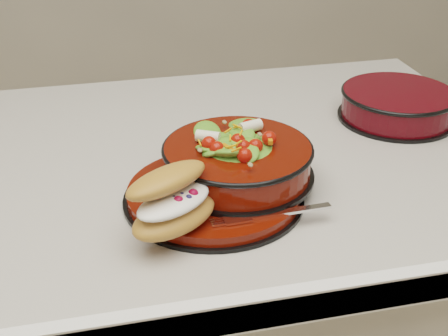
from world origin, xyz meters
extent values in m
cube|color=#B6B2A7|center=(0.00, 0.00, 0.88)|extent=(1.24, 0.74, 0.04)
cube|color=white|center=(0.00, -0.36, 0.88)|extent=(1.24, 0.02, 0.05)
cylinder|color=black|center=(0.07, -0.14, 0.90)|extent=(0.26, 0.26, 0.01)
cylinder|color=#5A0C03|center=(0.07, -0.14, 0.91)|extent=(0.25, 0.25, 0.01)
torus|color=black|center=(0.08, -0.15, 0.92)|extent=(0.14, 0.14, 0.01)
cylinder|color=black|center=(0.11, -0.12, 0.92)|extent=(0.23, 0.23, 0.01)
cylinder|color=#5A0C03|center=(0.11, -0.12, 0.95)|extent=(0.21, 0.21, 0.04)
torus|color=black|center=(0.11, -0.12, 0.97)|extent=(0.22, 0.22, 0.01)
ellipsoid|color=#3A7320|center=(0.11, -0.12, 0.96)|extent=(0.18, 0.18, 0.07)
sphere|color=red|center=(0.16, -0.12, 1.00)|extent=(0.02, 0.02, 0.02)
sphere|color=red|center=(0.15, -0.09, 1.00)|extent=(0.02, 0.02, 0.02)
sphere|color=red|center=(0.11, -0.07, 1.00)|extent=(0.02, 0.02, 0.02)
sphere|color=red|center=(0.08, -0.09, 1.00)|extent=(0.02, 0.02, 0.02)
sphere|color=red|center=(0.07, -0.12, 1.00)|extent=(0.02, 0.02, 0.02)
sphere|color=red|center=(0.08, -0.15, 1.00)|extent=(0.02, 0.02, 0.02)
sphere|color=red|center=(0.11, -0.16, 1.00)|extent=(0.02, 0.02, 0.02)
sphere|color=red|center=(0.15, -0.15, 1.00)|extent=(0.02, 0.02, 0.02)
cylinder|color=silver|center=(0.14, -0.08, 1.00)|extent=(0.03, 0.04, 0.02)
cylinder|color=silver|center=(0.08, -0.10, 1.00)|extent=(0.04, 0.03, 0.02)
cube|color=orange|center=(0.10, -0.15, 1.00)|extent=(0.03, 0.03, 0.01)
cube|color=orange|center=(0.16, -0.13, 1.00)|extent=(0.03, 0.02, 0.01)
ellipsoid|color=#C07F3A|center=(0.00, -0.23, 0.94)|extent=(0.15, 0.13, 0.04)
ellipsoid|color=white|center=(0.00, -0.23, 0.96)|extent=(0.12, 0.11, 0.02)
ellipsoid|color=#C07F3A|center=(0.00, -0.21, 0.98)|extent=(0.14, 0.12, 0.03)
sphere|color=#AC0C29|center=(-0.02, -0.23, 0.97)|extent=(0.01, 0.01, 0.01)
sphere|color=#AC0C29|center=(0.01, -0.24, 0.97)|extent=(0.01, 0.01, 0.01)
sphere|color=#AC0C29|center=(0.03, -0.22, 0.97)|extent=(0.01, 0.01, 0.01)
sphere|color=#AC0C29|center=(-0.01, -0.22, 0.97)|extent=(0.01, 0.01, 0.01)
sphere|color=#191947|center=(0.00, -0.22, 0.97)|extent=(0.01, 0.01, 0.01)
sphere|color=#191947|center=(0.02, -0.23, 0.97)|extent=(0.01, 0.01, 0.01)
sphere|color=#191947|center=(0.00, -0.23, 0.97)|extent=(0.01, 0.01, 0.01)
sphere|color=#191947|center=(0.02, -0.23, 0.97)|extent=(0.01, 0.01, 0.01)
cube|color=silver|center=(0.16, -0.23, 0.92)|extent=(0.12, 0.02, 0.00)
cube|color=silver|center=(0.09, -0.23, 0.92)|extent=(0.04, 0.02, 0.00)
cylinder|color=black|center=(0.46, 0.06, 0.90)|extent=(0.21, 0.21, 0.01)
cylinder|color=#460409|center=(0.46, 0.06, 0.93)|extent=(0.20, 0.20, 0.05)
torus|color=black|center=(0.46, 0.06, 0.95)|extent=(0.21, 0.21, 0.01)
camera|label=1|loc=(-0.08, -0.89, 1.37)|focal=50.00mm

